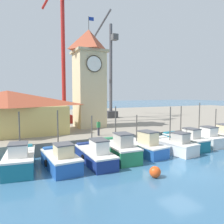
% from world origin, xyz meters
% --- Properties ---
extents(ground_plane, '(300.00, 300.00, 0.00)m').
position_xyz_m(ground_plane, '(0.00, 0.00, 0.00)').
color(ground_plane, '#386689').
extents(quay_wharf, '(120.00, 40.00, 1.18)m').
position_xyz_m(quay_wharf, '(0.00, 27.90, 0.59)').
color(quay_wharf, gray).
rests_on(quay_wharf, ground).
extents(fishing_boat_far_left, '(2.54, 4.80, 4.19)m').
position_xyz_m(fishing_boat_far_left, '(-10.32, 5.03, 0.77)').
color(fishing_boat_far_left, '#196B7F').
rests_on(fishing_boat_far_left, ground).
extents(fishing_boat_left_outer, '(2.21, 4.60, 4.26)m').
position_xyz_m(fishing_boat_left_outer, '(-7.60, 4.12, 0.70)').
color(fishing_boat_left_outer, '#2356A8').
rests_on(fishing_boat_left_outer, ground).
extents(fishing_boat_left_inner, '(1.91, 5.29, 3.73)m').
position_xyz_m(fishing_boat_left_inner, '(-4.86, 4.22, 0.70)').
color(fishing_boat_left_inner, navy).
rests_on(fishing_boat_left_inner, ground).
extents(fishing_boat_mid_left, '(2.14, 5.01, 4.41)m').
position_xyz_m(fishing_boat_mid_left, '(-2.61, 4.50, 0.80)').
color(fishing_boat_mid_left, '#237A4C').
rests_on(fishing_boat_mid_left, ground).
extents(fishing_boat_center, '(2.65, 5.44, 3.53)m').
position_xyz_m(fishing_boat_center, '(-0.02, 4.91, 0.73)').
color(fishing_boat_center, '#2356A8').
rests_on(fishing_boat_center, ground).
extents(fishing_boat_mid_right, '(2.49, 4.48, 4.27)m').
position_xyz_m(fishing_boat_mid_right, '(2.94, 3.91, 0.70)').
color(fishing_boat_mid_right, silver).
rests_on(fishing_boat_mid_right, ground).
extents(fishing_boat_right_inner, '(1.94, 4.95, 4.24)m').
position_xyz_m(fishing_boat_right_inner, '(5.21, 4.89, 0.74)').
color(fishing_boat_right_inner, '#196B7F').
rests_on(fishing_boat_right_inner, ground).
extents(fishing_boat_right_outer, '(2.21, 4.74, 4.53)m').
position_xyz_m(fishing_boat_right_outer, '(7.86, 4.98, 0.73)').
color(fishing_boat_right_outer, silver).
rests_on(fishing_boat_right_outer, ground).
extents(fishing_boat_far_right, '(2.30, 4.43, 3.80)m').
position_xyz_m(fishing_boat_far_right, '(10.29, 4.88, 0.76)').
color(fishing_boat_far_right, '#196B7F').
rests_on(fishing_boat_far_right, ground).
extents(clock_tower, '(4.00, 4.00, 14.08)m').
position_xyz_m(clock_tower, '(-1.26, 15.40, 7.76)').
color(clock_tower, beige).
rests_on(clock_tower, quay_wharf).
extents(warehouse_left, '(12.08, 5.92, 4.64)m').
position_xyz_m(warehouse_left, '(-10.89, 13.73, 3.56)').
color(warehouse_left, tan).
rests_on(warehouse_left, quay_wharf).
extents(port_crane_near, '(3.01, 7.77, 21.45)m').
position_xyz_m(port_crane_near, '(-3.44, 20.40, 9.53)').
color(port_crane_near, maroon).
rests_on(port_crane_near, quay_wharf).
extents(port_crane_far, '(2.34, 9.86, 19.16)m').
position_xyz_m(port_crane_far, '(5.88, 24.28, 7.93)').
color(port_crane_far, '#353539').
rests_on(port_crane_far, quay_wharf).
extents(mooring_buoy, '(0.75, 0.75, 0.75)m').
position_xyz_m(mooring_buoy, '(-2.41, -0.24, 0.38)').
color(mooring_buoy, '#E54C19').
rests_on(mooring_buoy, ground).
extents(dock_worker_near_tower, '(0.34, 0.22, 1.62)m').
position_xyz_m(dock_worker_near_tower, '(-2.57, 9.09, 2.03)').
color(dock_worker_near_tower, '#33333D').
rests_on(dock_worker_near_tower, quay_wharf).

